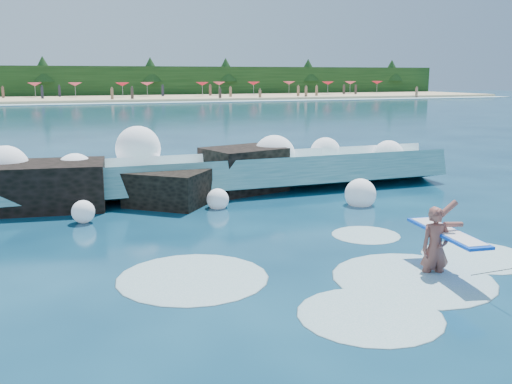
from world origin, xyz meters
TOP-DOWN VIEW (x-y plane):
  - ground at (0.00, 0.00)m, footprint 200.00×200.00m
  - beach at (0.00, 78.00)m, footprint 140.00×20.00m
  - wet_band at (0.00, 67.00)m, footprint 140.00×5.00m
  - treeline at (0.00, 88.00)m, footprint 140.00×4.00m
  - breaking_wave at (1.43, 7.98)m, footprint 17.31×2.73m
  - rock_cluster at (0.22, 7.41)m, footprint 8.55×3.66m
  - surfer_with_board at (3.97, -0.81)m, footprint 0.97×2.79m
  - wave_spray at (1.32, 7.89)m, footprint 15.12×5.12m
  - surf_foam at (2.64, -0.38)m, footprint 9.20×5.80m
  - beach_umbrellas at (0.11, 80.09)m, footprint 112.19×6.22m
  - beachgoers at (0.50, 73.40)m, footprint 101.20×13.44m

SIDE VIEW (x-z plane):
  - ground at x=0.00m, z-range 0.00..0.00m
  - surf_foam at x=2.64m, z-range -0.07..0.07m
  - wet_band at x=0.00m, z-range 0.00..0.08m
  - beach at x=0.00m, z-range 0.00..0.40m
  - rock_cluster at x=0.22m, z-range -0.29..1.31m
  - breaking_wave at x=1.43m, z-range -0.22..1.27m
  - surfer_with_board at x=3.97m, z-range -0.20..1.35m
  - wave_spray at x=1.32m, z-range -0.13..2.08m
  - beachgoers at x=0.50m, z-range 0.09..2.02m
  - beach_umbrellas at x=0.11m, z-range 2.00..2.50m
  - treeline at x=0.00m, z-range 0.00..5.00m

